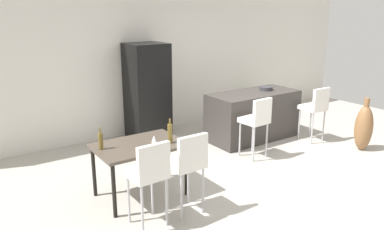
{
  "coord_description": "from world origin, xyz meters",
  "views": [
    {
      "loc": [
        -4.2,
        -4.14,
        2.46
      ],
      "look_at": [
        -0.98,
        0.58,
        0.85
      ],
      "focal_mm": 35.43,
      "sensor_mm": 36.0,
      "label": 1
    }
  ],
  "objects_px": {
    "dining_chair_near": "(149,171)",
    "refrigerator": "(147,91)",
    "bar_chair_left": "(257,118)",
    "wine_bottle_middle": "(101,141)",
    "potted_plant": "(255,102)",
    "dining_table": "(139,150)",
    "fruit_bowl": "(266,88)",
    "kitchen_island": "(253,115)",
    "dining_chair_far": "(188,161)",
    "wine_glass_left": "(154,139)",
    "floor_vase": "(364,128)",
    "bar_chair_middle": "(316,106)",
    "wine_bottle_right": "(170,133)"
  },
  "relations": [
    {
      "from": "dining_chair_near",
      "to": "potted_plant",
      "type": "xyz_separation_m",
      "value": [
        4.36,
        2.87,
        -0.37
      ]
    },
    {
      "from": "bar_chair_left",
      "to": "dining_chair_near",
      "type": "relative_size",
      "value": 1.0
    },
    {
      "from": "bar_chair_left",
      "to": "bar_chair_middle",
      "type": "distance_m",
      "value": 1.51
    },
    {
      "from": "dining_table",
      "to": "potted_plant",
      "type": "distance_m",
      "value": 4.63
    },
    {
      "from": "kitchen_island",
      "to": "bar_chair_left",
      "type": "bearing_deg",
      "value": -129.86
    },
    {
      "from": "kitchen_island",
      "to": "refrigerator",
      "type": "distance_m",
      "value": 2.1
    },
    {
      "from": "fruit_bowl",
      "to": "wine_bottle_right",
      "type": "bearing_deg",
      "value": -158.81
    },
    {
      "from": "wine_bottle_right",
      "to": "wine_glass_left",
      "type": "height_order",
      "value": "wine_bottle_right"
    },
    {
      "from": "floor_vase",
      "to": "potted_plant",
      "type": "xyz_separation_m",
      "value": [
        0.02,
        2.8,
        -0.09
      ]
    },
    {
      "from": "wine_glass_left",
      "to": "wine_bottle_right",
      "type": "bearing_deg",
      "value": 11.21
    },
    {
      "from": "dining_chair_near",
      "to": "wine_bottle_middle",
      "type": "xyz_separation_m",
      "value": [
        -0.23,
        0.86,
        0.15
      ]
    },
    {
      "from": "wine_bottle_right",
      "to": "refrigerator",
      "type": "relative_size",
      "value": 0.18
    },
    {
      "from": "bar_chair_left",
      "to": "wine_bottle_middle",
      "type": "xyz_separation_m",
      "value": [
        -2.72,
        -0.01,
        0.15
      ]
    },
    {
      "from": "bar_chair_left",
      "to": "fruit_bowl",
      "type": "bearing_deg",
      "value": 39.0
    },
    {
      "from": "dining_chair_near",
      "to": "wine_bottle_right",
      "type": "bearing_deg",
      "value": 42.45
    },
    {
      "from": "potted_plant",
      "to": "dining_table",
      "type": "bearing_deg",
      "value": -152.75
    },
    {
      "from": "wine_bottle_middle",
      "to": "dining_table",
      "type": "bearing_deg",
      "value": -11.85
    },
    {
      "from": "kitchen_island",
      "to": "fruit_bowl",
      "type": "height_order",
      "value": "fruit_bowl"
    },
    {
      "from": "floor_vase",
      "to": "potted_plant",
      "type": "bearing_deg",
      "value": 89.5
    },
    {
      "from": "wine_bottle_middle",
      "to": "floor_vase",
      "type": "bearing_deg",
      "value": -9.86
    },
    {
      "from": "bar_chair_left",
      "to": "wine_glass_left",
      "type": "xyz_separation_m",
      "value": [
        -2.14,
        -0.36,
        0.17
      ]
    },
    {
      "from": "fruit_bowl",
      "to": "dining_table",
      "type": "bearing_deg",
      "value": -164.12
    },
    {
      "from": "bar_chair_left",
      "to": "dining_table",
      "type": "bearing_deg",
      "value": -177.09
    },
    {
      "from": "bar_chair_left",
      "to": "dining_chair_far",
      "type": "xyz_separation_m",
      "value": [
        -1.97,
        -0.87,
        0.0
      ]
    },
    {
      "from": "fruit_bowl",
      "to": "potted_plant",
      "type": "bearing_deg",
      "value": 53.76
    },
    {
      "from": "kitchen_island",
      "to": "bar_chair_left",
      "type": "height_order",
      "value": "bar_chair_left"
    },
    {
      "from": "fruit_bowl",
      "to": "bar_chair_middle",
      "type": "bearing_deg",
      "value": -57.31
    },
    {
      "from": "refrigerator",
      "to": "floor_vase",
      "type": "xyz_separation_m",
      "value": [
        2.83,
        -2.81,
        -0.5
      ]
    },
    {
      "from": "floor_vase",
      "to": "refrigerator",
      "type": "bearing_deg",
      "value": 135.18
    },
    {
      "from": "dining_chair_near",
      "to": "wine_glass_left",
      "type": "xyz_separation_m",
      "value": [
        0.35,
        0.51,
        0.17
      ]
    },
    {
      "from": "bar_chair_left",
      "to": "fruit_bowl",
      "type": "distance_m",
      "value": 1.3
    },
    {
      "from": "refrigerator",
      "to": "fruit_bowl",
      "type": "xyz_separation_m",
      "value": [
        1.98,
        -1.2,
        0.04
      ]
    },
    {
      "from": "kitchen_island",
      "to": "wine_glass_left",
      "type": "xyz_separation_m",
      "value": [
        -2.8,
        -1.15,
        0.4
      ]
    },
    {
      "from": "wine_glass_left",
      "to": "floor_vase",
      "type": "bearing_deg",
      "value": -6.37
    },
    {
      "from": "refrigerator",
      "to": "potted_plant",
      "type": "relative_size",
      "value": 3.23
    },
    {
      "from": "dining_table",
      "to": "fruit_bowl",
      "type": "relative_size",
      "value": 4.58
    },
    {
      "from": "dining_table",
      "to": "dining_chair_near",
      "type": "bearing_deg",
      "value": -108.8
    },
    {
      "from": "dining_chair_near",
      "to": "refrigerator",
      "type": "bearing_deg",
      "value": 62.43
    },
    {
      "from": "dining_table",
      "to": "refrigerator",
      "type": "distance_m",
      "value": 2.48
    },
    {
      "from": "fruit_bowl",
      "to": "bar_chair_left",
      "type": "bearing_deg",
      "value": -141.0
    },
    {
      "from": "dining_chair_far",
      "to": "wine_glass_left",
      "type": "bearing_deg",
      "value": 108.39
    },
    {
      "from": "dining_chair_far",
      "to": "potted_plant",
      "type": "bearing_deg",
      "value": 36.8
    },
    {
      "from": "wine_glass_left",
      "to": "floor_vase",
      "type": "distance_m",
      "value": 4.04
    },
    {
      "from": "dining_chair_near",
      "to": "wine_bottle_middle",
      "type": "bearing_deg",
      "value": 104.67
    },
    {
      "from": "dining_chair_near",
      "to": "wine_glass_left",
      "type": "height_order",
      "value": "dining_chair_near"
    },
    {
      "from": "kitchen_island",
      "to": "dining_chair_near",
      "type": "distance_m",
      "value": 3.57
    },
    {
      "from": "dining_table",
      "to": "potted_plant",
      "type": "xyz_separation_m",
      "value": [
        4.1,
        2.11,
        -0.33
      ]
    },
    {
      "from": "fruit_bowl",
      "to": "refrigerator",
      "type": "bearing_deg",
      "value": 148.68
    },
    {
      "from": "bar_chair_left",
      "to": "refrigerator",
      "type": "xyz_separation_m",
      "value": [
        -0.99,
        2.01,
        0.22
      ]
    },
    {
      "from": "wine_glass_left",
      "to": "potted_plant",
      "type": "relative_size",
      "value": 0.31
    }
  ]
}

